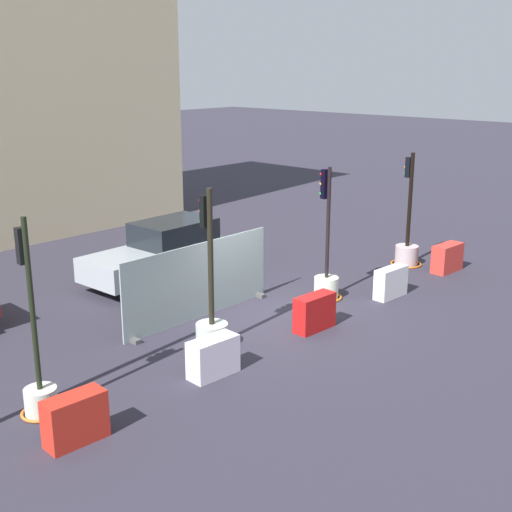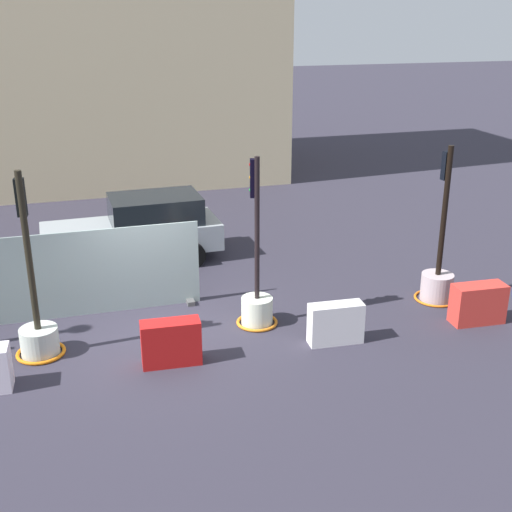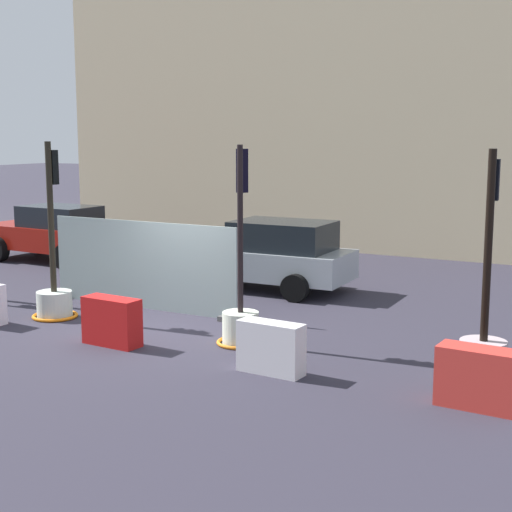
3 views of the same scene
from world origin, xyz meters
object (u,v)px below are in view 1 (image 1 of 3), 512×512
Objects in this scene: construction_barrier_0 at (75,419)px; traffic_light_0 at (39,380)px; traffic_light_2 at (326,278)px; construction_barrier_3 at (391,282)px; traffic_light_3 at (407,247)px; construction_barrier_2 at (314,312)px; traffic_light_1 at (211,322)px; construction_barrier_1 at (213,357)px; construction_barrier_4 at (447,258)px; car_silver_hatchback at (163,251)px.

traffic_light_0 is at bearing 85.23° from construction_barrier_0.
construction_barrier_3 is at bearing -44.74° from traffic_light_2.
traffic_light_3 reaches higher than construction_barrier_2.
construction_barrier_2 is at bearing -24.34° from traffic_light_1.
construction_barrier_1 is at bearing 179.23° from construction_barrier_3.
traffic_light_2 is at bearing -179.52° from traffic_light_3.
construction_barrier_0 is 0.97× the size of construction_barrier_1.
traffic_light_3 is at bearing 7.06° from construction_barrier_1.
construction_barrier_2 is 6.29m from construction_barrier_4.
construction_barrier_4 is at bearing -15.57° from traffic_light_2.
construction_barrier_0 reaches higher than construction_barrier_3.
traffic_light_1 reaches higher than construction_barrier_1.
construction_barrier_0 is at bearing -177.91° from construction_barrier_1.
construction_barrier_0 is at bearing -179.88° from construction_barrier_4.
construction_barrier_2 is (-6.09, -1.15, -0.13)m from traffic_light_3.
construction_barrier_0 is 6.45m from construction_barrier_2.
traffic_light_0 is 1.03× the size of traffic_light_3.
construction_barrier_2 reaches higher than construction_barrier_3.
traffic_light_3 is 12.60m from construction_barrier_0.
traffic_light_1 is (4.06, -0.11, -0.06)m from traffic_light_0.
traffic_light_3 is 7.40m from car_silver_hatchback.
traffic_light_1 is 0.79× the size of car_silver_hatchback.
traffic_light_0 is 1.02× the size of traffic_light_2.
traffic_light_0 is at bearing 178.52° from traffic_light_1.
construction_barrier_3 is 0.24× the size of car_silver_hatchback.
traffic_light_3 reaches higher than car_silver_hatchback.
construction_barrier_0 is at bearing -174.21° from traffic_light_3.
traffic_light_2 is at bearing 164.43° from construction_barrier_4.
traffic_light_1 reaches higher than construction_barrier_0.
traffic_light_0 is 9.59m from construction_barrier_3.
construction_barrier_4 is (12.74, 0.03, 0.00)m from construction_barrier_0.
traffic_light_2 is (4.23, 0.08, -0.01)m from traffic_light_1.
construction_barrier_1 is 6.48m from car_silver_hatchback.
construction_barrier_0 is at bearing -171.61° from traffic_light_2.
traffic_light_3 is 3.16× the size of construction_barrier_2.
construction_barrier_3 is at bearing 179.92° from construction_barrier_4.
traffic_light_2 is (8.29, -0.02, -0.08)m from traffic_light_0.
construction_barrier_0 is at bearing -179.81° from construction_barrier_3.
car_silver_hatchback is at bearing 40.65° from construction_barrier_0.
car_silver_hatchback reaches higher than construction_barrier_4.
traffic_light_1 is at bearing 155.66° from construction_barrier_2.
traffic_light_0 is at bearing -179.94° from traffic_light_3.
construction_barrier_0 is 12.74m from construction_barrier_4.
construction_barrier_0 is 8.67m from car_silver_hatchback.
construction_barrier_0 is 9.61m from construction_barrier_3.
construction_barrier_0 reaches higher than construction_barrier_1.
car_silver_hatchback reaches higher than construction_barrier_0.
construction_barrier_2 is 3.16m from construction_barrier_3.
traffic_light_1 is 3.30× the size of construction_barrier_1.
construction_barrier_4 is 8.35m from car_silver_hatchback.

